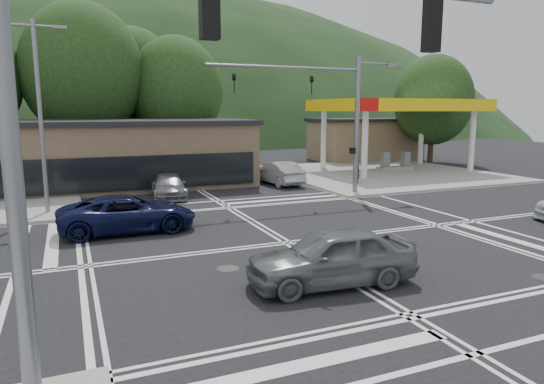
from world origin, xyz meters
name	(u,v)px	position (x,y,z in m)	size (l,w,h in m)	color
ground	(288,243)	(0.00, 0.00, 0.00)	(120.00, 120.00, 0.00)	black
sidewalk_ne	(382,173)	(15.00, 15.00, 0.07)	(16.00, 16.00, 0.15)	gray
gas_station_canopy	(398,109)	(16.99, 15.99, 5.04)	(12.32, 8.34, 5.75)	silver
convenience_store	(365,141)	(20.00, 25.00, 1.90)	(10.00, 6.00, 3.80)	#846B4F
commercial_row	(58,158)	(-8.00, 17.00, 2.00)	(24.00, 8.00, 4.00)	brown
hill_north	(105,134)	(0.00, 90.00, 0.00)	(252.00, 126.00, 140.00)	black
tree_n_b	(83,72)	(-6.00, 24.00, 7.79)	(9.00, 9.00, 12.98)	#382619
tree_n_c	(176,91)	(1.00, 24.00, 6.49)	(7.60, 7.60, 10.87)	#382619
tree_n_e	(131,84)	(-2.00, 28.00, 7.14)	(8.40, 8.40, 11.98)	#382619
tree_ne	(433,100)	(24.00, 20.00, 5.84)	(7.20, 7.20, 9.99)	#382619
streetlight_nw	(41,108)	(-8.44, 9.00, 5.05)	(2.50, 0.25, 9.00)	slate
signal_mast_ne	(338,108)	(6.95, 8.20, 5.07)	(11.65, 0.30, 8.00)	slate
signal_mast_sw	(137,101)	(-6.39, -8.20, 5.12)	(9.14, 0.28, 8.00)	slate
car_blue_west	(128,214)	(-5.33, 4.12, 0.76)	(2.53, 5.48, 1.52)	#0B0F33
car_grey_center	(331,257)	(-0.70, -4.50, 0.83)	(1.97, 4.89, 1.66)	slate
car_queue_a	(278,173)	(5.50, 13.50, 0.77)	(1.63, 4.68, 1.54)	#A0A3A7
car_queue_b	(236,169)	(3.49, 16.37, 0.83)	(1.96, 4.86, 1.66)	#B6B7B2
car_northbound	(169,186)	(-2.24, 11.40, 0.66)	(1.84, 4.52, 1.31)	slate
pedestrian	(356,171)	(10.10, 11.07, 0.94)	(0.57, 0.38, 1.57)	black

